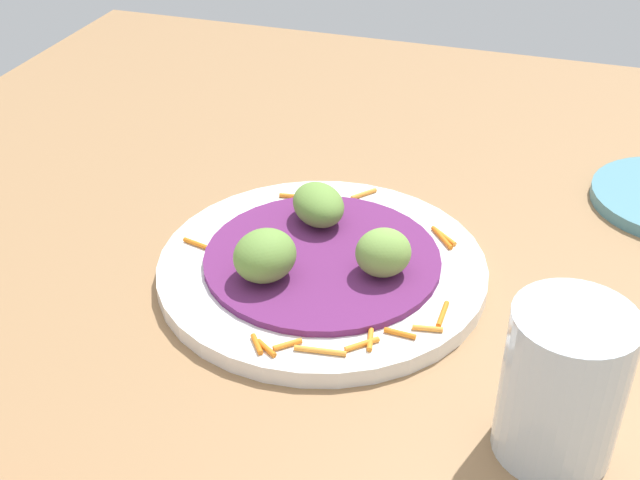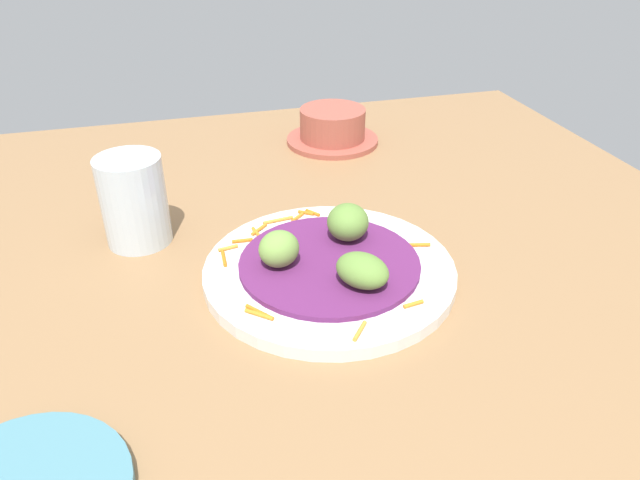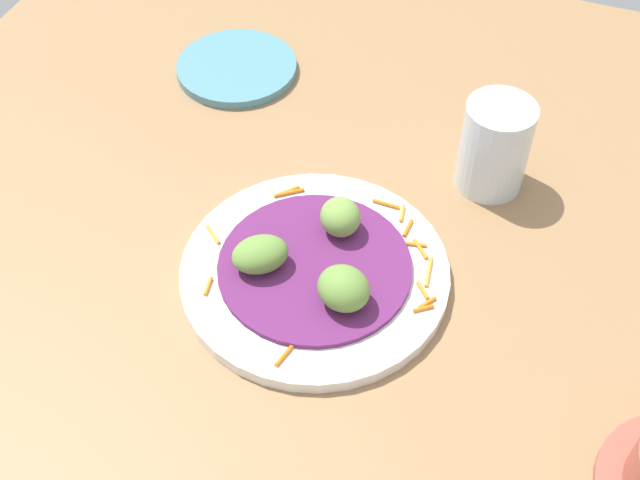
{
  "view_description": "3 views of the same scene",
  "coord_description": "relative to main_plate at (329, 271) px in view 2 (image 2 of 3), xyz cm",
  "views": [
    {
      "loc": [
        13.04,
        -52.89,
        41.62
      ],
      "look_at": [
        -4.48,
        0.85,
        4.43
      ],
      "focal_mm": 46.5,
      "sensor_mm": 36.0,
      "label": 1
    },
    {
      "loc": [
        10.81,
        49.35,
        38.15
      ],
      "look_at": [
        -2.96,
        -1.27,
        6.31
      ],
      "focal_mm": 33.26,
      "sensor_mm": 36.0,
      "label": 2
    },
    {
      "loc": [
        -52.32,
        -19.31,
        66.86
      ],
      "look_at": [
        -1.82,
        -0.43,
        5.42
      ],
      "focal_mm": 46.86,
      "sensor_mm": 36.0,
      "label": 3
    }
  ],
  "objects": [
    {
      "name": "guac_scoop_center",
      "position": [
        -1.92,
        4.88,
        2.93
      ],
      "size": [
        6.72,
        6.94,
        3.27
      ],
      "primitive_type": "ellipsoid",
      "rotation": [
        0.0,
        0.0,
        2.25
      ],
      "color": "olive",
      "rests_on": "cabbage_bed"
    },
    {
      "name": "main_plate",
      "position": [
        0.0,
        0.0,
        0.0
      ],
      "size": [
        26.62,
        26.62,
        1.42
      ],
      "primitive_type": "cylinder",
      "color": "white",
      "rests_on": "table_surface"
    },
    {
      "name": "guac_scoop_left",
      "position": [
        5.19,
        -0.78,
        3.17
      ],
      "size": [
        5.91,
        5.84,
        3.76
      ],
      "primitive_type": "ellipsoid",
      "rotation": [
        0.0,
        0.0,
        0.64
      ],
      "color": "#759E47",
      "rests_on": "cabbage_bed"
    },
    {
      "name": "carrot_garnish",
      "position": [
        3.21,
        -3.0,
        0.91
      ],
      "size": [
        22.93,
        24.66,
        0.4
      ],
      "color": "orange",
      "rests_on": "main_plate"
    },
    {
      "name": "cabbage_bed",
      "position": [
        0.0,
        0.0,
        1.0
      ],
      "size": [
        19.13,
        19.13,
        0.58
      ],
      "primitive_type": "cylinder",
      "color": "#60235B",
      "rests_on": "main_plate"
    },
    {
      "name": "table_surface",
      "position": [
        3.82,
        0.62,
        -1.71
      ],
      "size": [
        110.0,
        110.0,
        2.0
      ],
      "primitive_type": "cube",
      "color": "#936D47",
      "rests_on": "ground"
    },
    {
      "name": "guac_scoop_right",
      "position": [
        -3.27,
        -4.1,
        3.26
      ],
      "size": [
        6.11,
        6.42,
        3.94
      ],
      "primitive_type": "ellipsoid",
      "rotation": [
        0.0,
        0.0,
        5.93
      ],
      "color": "olive",
      "rests_on": "cabbage_bed"
    },
    {
      "name": "water_glass",
      "position": [
        19.33,
        -13.03,
        4.51
      ],
      "size": [
        7.4,
        7.4,
        10.44
      ],
      "primitive_type": "cylinder",
      "color": "silver",
      "rests_on": "table_surface"
    },
    {
      "name": "terracotta_bowl",
      "position": [
        -10.93,
        -36.35,
        1.78
      ],
      "size": [
        14.69,
        14.69,
        5.58
      ],
      "color": "#A85142",
      "rests_on": "table_surface"
    }
  ]
}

